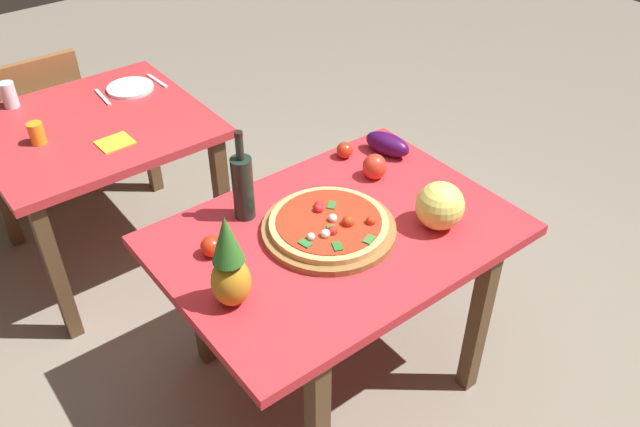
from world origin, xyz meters
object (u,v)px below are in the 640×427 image
(tomato_at_corner, at_px, (211,246))
(fork_utensil, at_px, (103,97))
(display_table, at_px, (337,251))
(pizza, at_px, (329,223))
(tomato_by_bottle, at_px, (345,150))
(drinking_glass_water, at_px, (9,95))
(dining_chair, at_px, (45,118))
(napkin_folded, at_px, (115,142))
(pineapple_left, at_px, (229,266))
(pizza_board, at_px, (329,229))
(melon, at_px, (440,206))
(background_table, at_px, (96,143))
(knife_utensil, at_px, (157,81))
(wine_bottle, at_px, (243,186))
(bell_pepper, at_px, (375,167))
(dinner_plate, at_px, (130,88))
(drinking_glass_juice, at_px, (37,133))
(eggplant, at_px, (387,144))

(tomato_at_corner, bearing_deg, fork_utensil, 82.79)
(display_table, height_order, pizza, pizza)
(tomato_by_bottle, bearing_deg, drinking_glass_water, 126.35)
(dining_chair, relative_size, napkin_folded, 6.07)
(pizza, xyz_separation_m, drinking_glass_water, (-0.58, 1.61, 0.02))
(pineapple_left, xyz_separation_m, tomato_by_bottle, (0.79, 0.43, -0.11))
(pizza_board, relative_size, pizza, 1.13)
(pizza_board, relative_size, napkin_folded, 3.35)
(drinking_glass_water, bearing_deg, fork_utensil, -25.50)
(tomato_at_corner, relative_size, napkin_folded, 0.52)
(pizza_board, height_order, melon, melon)
(fork_utensil, bearing_deg, pineapple_left, -95.25)
(background_table, bearing_deg, knife_utensil, 24.33)
(wine_bottle, distance_m, tomato_by_bottle, 0.54)
(dining_chair, height_order, pizza, dining_chair)
(napkin_folded, bearing_deg, tomato_at_corner, -92.60)
(pineapple_left, distance_m, knife_utensil, 1.61)
(pizza, height_order, bell_pepper, bell_pepper)
(drinking_glass_water, relative_size, dinner_plate, 0.54)
(drinking_glass_water, height_order, fork_utensil, drinking_glass_water)
(dining_chair, xyz_separation_m, melon, (0.72, -2.12, 0.35))
(melon, relative_size, fork_utensil, 0.95)
(pizza_board, bearing_deg, tomato_at_corner, 159.46)
(background_table, relative_size, drinking_glass_juice, 10.22)
(pizza_board, bearing_deg, eggplant, 26.71)
(dining_chair, xyz_separation_m, bell_pepper, (0.74, -1.76, 0.31))
(pizza, relative_size, napkin_folded, 2.97)
(wine_bottle, distance_m, eggplant, 0.69)
(drinking_glass_juice, bearing_deg, pizza_board, -63.87)
(bell_pepper, relative_size, dinner_plate, 0.47)
(display_table, height_order, eggplant, eggplant)
(eggplant, height_order, dinner_plate, eggplant)
(drinking_glass_water, xyz_separation_m, fork_utensil, (0.36, -0.17, -0.06))
(dining_chair, height_order, tomato_at_corner, dining_chair)
(tomato_by_bottle, bearing_deg, dining_chair, 115.18)
(tomato_by_bottle, bearing_deg, wine_bottle, -171.19)
(tomato_at_corner, relative_size, dinner_plate, 0.33)
(background_table, relative_size, drinking_glass_water, 8.03)
(fork_utensil, bearing_deg, background_table, -122.57)
(pizza, bearing_deg, wine_bottle, 124.76)
(pizza, height_order, fork_utensil, pizza)
(background_table, bearing_deg, dinner_plate, 34.31)
(pineapple_left, distance_m, tomato_at_corner, 0.26)
(melon, bearing_deg, knife_utensil, 99.23)
(display_table, relative_size, drinking_glass_water, 10.27)
(pineapple_left, bearing_deg, dinner_plate, 76.54)
(pizza, height_order, tomato_at_corner, pizza)
(eggplant, bearing_deg, napkin_folded, 138.11)
(wine_bottle, distance_m, tomato_at_corner, 0.25)
(drinking_glass_juice, bearing_deg, background_table, 8.08)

